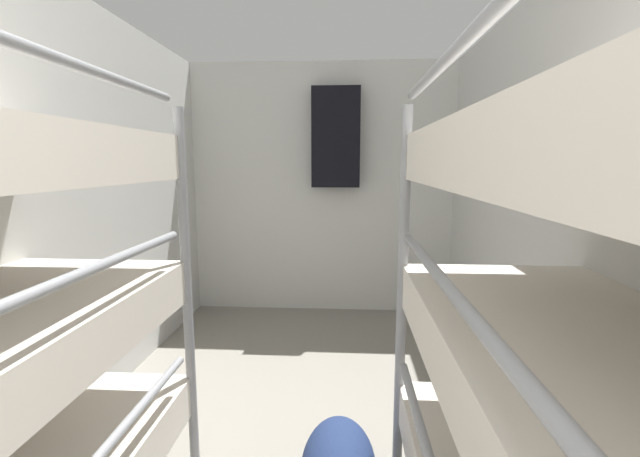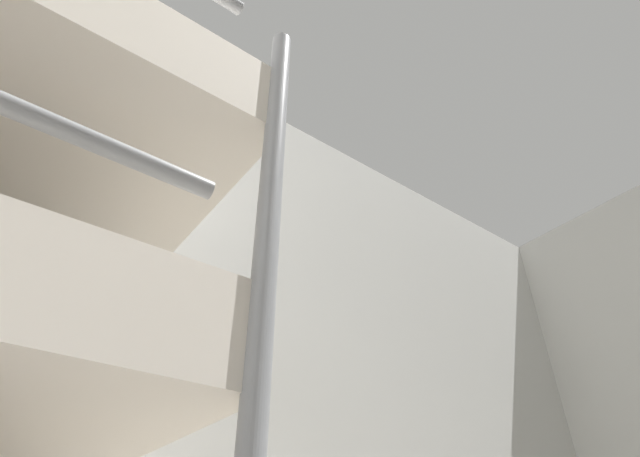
# 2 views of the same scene
# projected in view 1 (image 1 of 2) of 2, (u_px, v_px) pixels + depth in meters

# --- Properties ---
(wall_left) EXTENTS (0.06, 4.75, 2.37)m
(wall_left) POSITION_uv_depth(u_px,v_px,m) (5.00, 222.00, 1.88)
(wall_left) COLOR silver
(wall_left) RESTS_ON ground_plane
(wall_right) EXTENTS (0.06, 4.75, 2.37)m
(wall_right) POSITION_uv_depth(u_px,v_px,m) (603.00, 227.00, 1.73)
(wall_right) COLOR silver
(wall_right) RESTS_ON ground_plane
(wall_back) EXTENTS (2.60, 0.06, 2.37)m
(wall_back) POSITION_uv_depth(u_px,v_px,m) (322.00, 190.00, 4.12)
(wall_back) COLOR silver
(wall_back) RESTS_ON ground_plane
(bunk_stack_right_near) EXTENTS (0.78, 1.83, 1.71)m
(bunk_stack_right_near) POSITION_uv_depth(u_px,v_px,m) (639.00, 410.00, 0.90)
(bunk_stack_right_near) COLOR gray
(bunk_stack_right_near) RESTS_ON ground_plane
(hanging_coat) EXTENTS (0.44, 0.12, 0.90)m
(hanging_coat) POSITION_uv_depth(u_px,v_px,m) (336.00, 138.00, 3.89)
(hanging_coat) COLOR black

